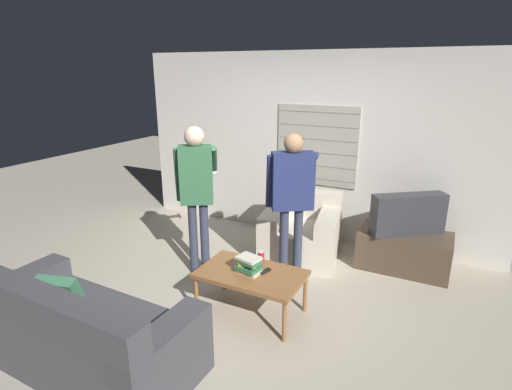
{
  "coord_description": "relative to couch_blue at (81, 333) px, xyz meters",
  "views": [
    {
      "loc": [
        1.83,
        -3.16,
        2.32
      ],
      "look_at": [
        -0.05,
        0.54,
        1.0
      ],
      "focal_mm": 28.0,
      "sensor_mm": 36.0,
      "label": 1
    }
  ],
  "objects": [
    {
      "name": "spare_remote",
      "position": [
        0.99,
        1.33,
        0.15
      ],
      "size": [
        0.08,
        0.14,
        0.02
      ],
      "rotation": [
        0.0,
        0.0,
        -0.33
      ],
      "color": "black",
      "rests_on": "coffee_table"
    },
    {
      "name": "person_right_standing",
      "position": [
        0.93,
        2.13,
        0.76
      ],
      "size": [
        0.55,
        0.8,
        1.67
      ],
      "rotation": [
        0.0,
        0.0,
        0.58
      ],
      "color": "#33384C",
      "rests_on": "ground_plane"
    },
    {
      "name": "tv",
      "position": [
        2.08,
        2.93,
        0.39
      ],
      "size": [
        0.81,
        0.68,
        0.48
      ],
      "rotation": [
        0.0,
        0.0,
        3.78
      ],
      "color": "#2D2D33",
      "rests_on": "tv_stand"
    },
    {
      "name": "couch_blue",
      "position": [
        0.0,
        0.0,
        0.0
      ],
      "size": [
        1.9,
        0.9,
        0.83
      ],
      "rotation": [
        0.0,
        0.0,
        -0.02
      ],
      "color": "#424247",
      "rests_on": "ground_plane"
    },
    {
      "name": "ground_plane",
      "position": [
        0.64,
        1.38,
        -0.31
      ],
      "size": [
        16.0,
        16.0,
        0.0
      ],
      "primitive_type": "plane",
      "color": "#B2A893"
    },
    {
      "name": "armchair_beige",
      "position": [
        0.86,
        2.7,
        0.01
      ],
      "size": [
        1.06,
        1.05,
        0.79
      ],
      "rotation": [
        0.0,
        0.0,
        3.32
      ],
      "color": "beige",
      "rests_on": "ground_plane"
    },
    {
      "name": "person_left_standing",
      "position": [
        -0.06,
        1.75,
        0.79
      ],
      "size": [
        0.48,
        0.77,
        1.73
      ],
      "rotation": [
        0.0,
        0.0,
        0.57
      ],
      "color": "#33384C",
      "rests_on": "ground_plane"
    },
    {
      "name": "book_stack",
      "position": [
        0.86,
        1.26,
        0.22
      ],
      "size": [
        0.26,
        0.21,
        0.17
      ],
      "color": "beige",
      "rests_on": "coffee_table"
    },
    {
      "name": "soda_can",
      "position": [
        0.87,
        1.49,
        0.2
      ],
      "size": [
        0.07,
        0.07,
        0.13
      ],
      "color": "red",
      "rests_on": "coffee_table"
    },
    {
      "name": "tv_stand",
      "position": [
        2.08,
        2.93,
        -0.08
      ],
      "size": [
        1.05,
        0.58,
        0.46
      ],
      "color": "#4C3D2D",
      "rests_on": "ground_plane"
    },
    {
      "name": "coffee_table",
      "position": [
        0.87,
        1.27,
        0.1
      ],
      "size": [
        1.01,
        0.61,
        0.44
      ],
      "color": "brown",
      "rests_on": "ground_plane"
    },
    {
      "name": "wall_back",
      "position": [
        0.64,
        3.41,
        0.97
      ],
      "size": [
        5.2,
        0.08,
        2.55
      ],
      "color": "silver",
      "rests_on": "ground_plane"
    }
  ]
}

